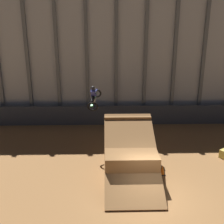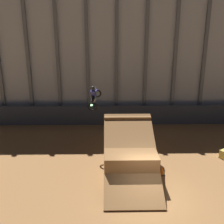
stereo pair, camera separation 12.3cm
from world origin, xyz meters
name	(u,v)px [view 1 (the left image)]	position (x,y,z in m)	size (l,w,h in m)	color
ground_plane	(150,196)	(0.00, 0.00, 0.00)	(60.00, 60.00, 0.00)	olive
arena_back_wall	(131,51)	(0.00, 11.80, 6.31)	(32.00, 0.40, 12.62)	#ADB2B7
lower_barrier	(131,115)	(0.00, 10.73, 0.86)	(31.36, 0.20, 1.71)	#383D47
dirt_ramp	(129,154)	(-0.82, 2.71, 1.02)	(2.92, 5.71, 3.04)	brown
rider_bike_solo	(94,97)	(-2.95, 5.38, 3.83)	(0.97, 1.89, 1.68)	black
traffic_cone_near_ramp	(162,170)	(1.05, 2.10, 0.28)	(0.36, 0.36, 0.58)	black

